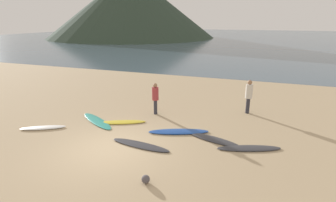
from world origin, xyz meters
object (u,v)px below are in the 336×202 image
at_px(surfboard_6, 249,148).
at_px(person_0, 155,96).
at_px(surfboard_1, 97,121).
at_px(surfboard_5, 214,139).
at_px(surfboard_0, 43,128).
at_px(surfboard_3, 140,145).
at_px(surfboard_4, 179,132).
at_px(person_1, 249,94).
at_px(surfboard_2, 121,122).
at_px(beach_rock_near, 146,179).

bearing_deg(surfboard_6, person_0, 133.21).
xyz_separation_m(surfboard_1, surfboard_5, (5.64, -0.12, 0.00)).
bearing_deg(surfboard_1, surfboard_0, -107.37).
height_order(surfboard_3, surfboard_4, surfboard_4).
relative_size(surfboard_6, person_0, 1.49).
bearing_deg(surfboard_0, surfboard_4, -12.76).
distance_m(surfboard_1, surfboard_6, 7.06).
bearing_deg(surfboard_1, surfboard_5, 30.03).
bearing_deg(surfboard_4, surfboard_5, -29.93).
bearing_deg(person_0, surfboard_4, -93.52).
xyz_separation_m(person_0, person_1, (4.44, 1.77, 0.07)).
xyz_separation_m(surfboard_2, surfboard_6, (5.87, -0.67, -0.00)).
relative_size(surfboard_0, beach_rock_near, 7.70).
relative_size(surfboard_2, surfboard_6, 0.95).
xyz_separation_m(surfboard_3, surfboard_5, (2.58, 1.47, -0.00)).
bearing_deg(surfboard_1, surfboard_3, 3.76).
height_order(surfboard_3, person_1, person_1).
distance_m(surfboard_5, person_1, 4.10).
relative_size(surfboard_2, person_0, 1.42).
bearing_deg(person_0, surfboard_3, -125.46).
height_order(surfboard_3, surfboard_5, surfboard_3).
bearing_deg(person_0, surfboard_6, -74.89).
relative_size(surfboard_2, beach_rock_near, 9.05).
xyz_separation_m(surfboard_2, surfboard_5, (4.47, -0.37, -0.00)).
bearing_deg(beach_rock_near, surfboard_6, 50.11).
bearing_deg(surfboard_5, surfboard_1, -164.90).
bearing_deg(surfboard_5, surfboard_0, -152.70).
bearing_deg(beach_rock_near, surfboard_1, 138.80).
bearing_deg(person_1, surfboard_5, 156.82).
bearing_deg(surfboard_6, beach_rock_near, -150.46).
distance_m(surfboard_5, surfboard_6, 1.43).
height_order(surfboard_1, surfboard_6, same).
distance_m(surfboard_1, surfboard_4, 4.07).
distance_m(surfboard_6, person_1, 4.28).
distance_m(surfboard_2, surfboard_5, 4.48).
distance_m(surfboard_0, surfboard_6, 8.88).
xyz_separation_m(surfboard_3, person_0, (-0.83, 3.54, 0.93)).
relative_size(surfboard_1, surfboard_2, 1.17).
xyz_separation_m(surfboard_1, surfboard_2, (1.17, 0.25, 0.00)).
xyz_separation_m(surfboard_6, person_1, (-0.37, 4.14, 1.00)).
height_order(surfboard_0, surfboard_1, surfboard_0).
distance_m(surfboard_0, person_0, 5.39).
bearing_deg(person_0, beach_rock_near, -118.92).
height_order(surfboard_0, beach_rock_near, beach_rock_near).
height_order(person_0, person_1, person_1).
height_order(surfboard_1, surfboard_3, surfboard_3).
height_order(surfboard_1, surfboard_4, surfboard_4).
relative_size(surfboard_3, surfboard_6, 1.04).
distance_m(surfboard_0, person_1, 10.00).
xyz_separation_m(surfboard_3, beach_rock_near, (1.21, -2.15, 0.09)).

